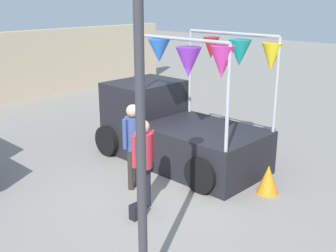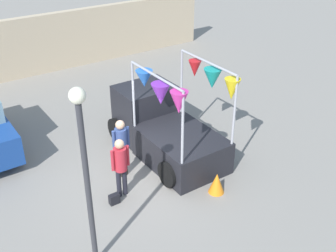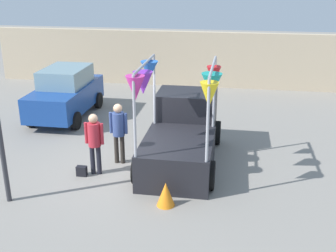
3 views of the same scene
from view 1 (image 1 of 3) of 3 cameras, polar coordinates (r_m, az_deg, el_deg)
name	(u,v)px [view 1 (image 1 of 3)]	position (r m, az deg, el deg)	size (l,w,h in m)	color
ground_plane	(158,187)	(8.98, -1.34, -8.23)	(60.00, 60.00, 0.00)	gray
vendor_truck	(173,124)	(10.17, 0.66, 0.21)	(2.39, 4.10, 3.09)	black
person_customer	(143,156)	(7.73, -3.37, -4.05)	(0.53, 0.34, 1.74)	black
person_vendor	(133,138)	(8.56, -4.73, -1.66)	(0.53, 0.34, 1.80)	#2D2823
handbag	(137,211)	(7.77, -4.16, -11.40)	(0.28, 0.16, 0.28)	black
street_lamp	(140,96)	(4.93, -3.82, 4.11)	(0.32, 0.32, 4.24)	#333338
folded_kite_bundle_tangerine	(268,179)	(8.84, 13.40, -7.03)	(0.44, 0.44, 0.60)	orange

